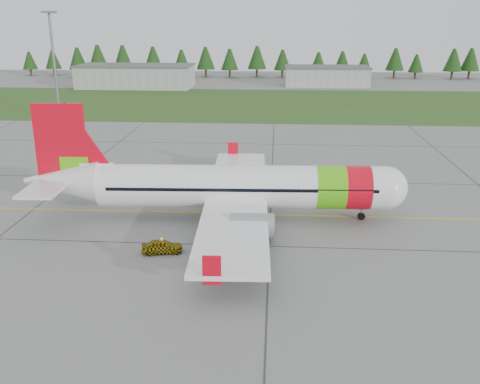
{
  "coord_description": "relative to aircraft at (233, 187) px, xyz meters",
  "views": [
    {
      "loc": [
        10.33,
        -43.55,
        19.36
      ],
      "look_at": [
        7.13,
        3.8,
        3.77
      ],
      "focal_mm": 40.0,
      "sensor_mm": 36.0,
      "label": 1
    }
  ],
  "objects": [
    {
      "name": "ground",
      "position": [
        -6.21,
        -6.76,
        -3.33
      ],
      "size": [
        320.0,
        320.0,
        0.0
      ],
      "primitive_type": "plane",
      "color": "gray",
      "rests_on": "ground"
    },
    {
      "name": "aircraft",
      "position": [
        0.0,
        0.0,
        0.0
      ],
      "size": [
        38.08,
        35.02,
        11.53
      ],
      "rotation": [
        0.0,
        0.0,
        0.04
      ],
      "color": "white",
      "rests_on": "ground"
    },
    {
      "name": "follow_me_car",
      "position": [
        -5.41,
        -8.71,
        -1.59
      ],
      "size": [
        1.42,
        1.6,
        3.48
      ],
      "primitive_type": "imported",
      "rotation": [
        0.0,
        0.0,
        1.76
      ],
      "color": "yellow",
      "rests_on": "ground"
    },
    {
      "name": "service_van",
      "position": [
        -39.62,
        51.8,
        -1.28
      ],
      "size": [
        1.72,
        1.66,
        4.09
      ],
      "primitive_type": "imported",
      "rotation": [
        0.0,
        0.0,
        0.26
      ],
      "color": "silver",
      "rests_on": "ground"
    },
    {
      "name": "grass_strip",
      "position": [
        -6.21,
        75.24,
        -3.31
      ],
      "size": [
        320.0,
        50.0,
        0.03
      ],
      "primitive_type": "cube",
      "color": "#30561E",
      "rests_on": "ground"
    },
    {
      "name": "taxi_guideline",
      "position": [
        -6.21,
        1.24,
        -3.31
      ],
      "size": [
        120.0,
        0.25,
        0.02
      ],
      "primitive_type": "cube",
      "color": "gold",
      "rests_on": "ground"
    },
    {
      "name": "hangar_west",
      "position": [
        -36.21,
        103.24,
        -0.33
      ],
      "size": [
        32.0,
        14.0,
        6.0
      ],
      "primitive_type": "cube",
      "color": "#A8A8A3",
      "rests_on": "ground"
    },
    {
      "name": "hangar_east",
      "position": [
        18.79,
        111.24,
        -0.73
      ],
      "size": [
        24.0,
        12.0,
        5.2
      ],
      "primitive_type": "cube",
      "color": "#A8A8A3",
      "rests_on": "ground"
    },
    {
      "name": "floodlight_mast",
      "position": [
        -38.21,
        51.24,
        6.67
      ],
      "size": [
        0.5,
        0.5,
        20.0
      ],
      "primitive_type": "cylinder",
      "color": "slate",
      "rests_on": "ground"
    },
    {
      "name": "treeline",
      "position": [
        -6.21,
        131.24,
        1.67
      ],
      "size": [
        160.0,
        8.0,
        10.0
      ],
      "primitive_type": null,
      "color": "#1C3F14",
      "rests_on": "ground"
    }
  ]
}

